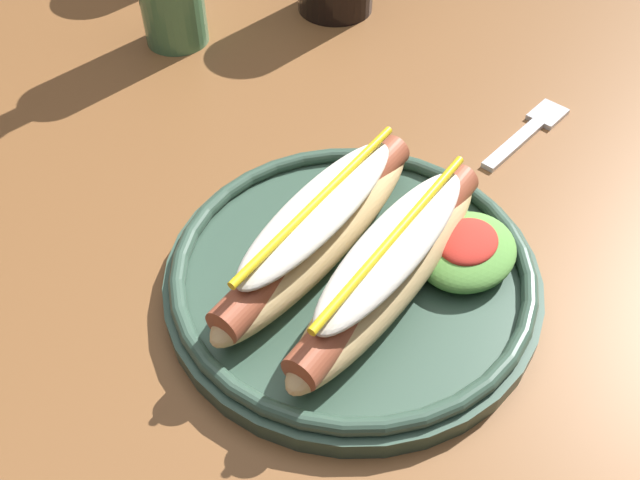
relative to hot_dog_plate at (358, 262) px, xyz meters
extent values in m
cube|color=brown|center=(0.07, 0.14, -0.04)|extent=(1.15, 1.00, 0.04)
cylinder|color=brown|center=(0.55, 0.55, -0.41)|extent=(0.06, 0.06, 0.70)
cylinder|color=#334C3D|center=(0.00, 0.00, -0.02)|extent=(0.27, 0.27, 0.02)
torus|color=#334C3D|center=(0.00, 0.00, -0.01)|extent=(0.26, 0.26, 0.01)
ellipsoid|color=tan|center=(0.00, -0.03, 0.01)|extent=(0.24, 0.06, 0.04)
cylinder|color=#9E4C33|center=(0.00, -0.03, 0.02)|extent=(0.22, 0.04, 0.03)
ellipsoid|color=silver|center=(0.00, -0.03, 0.04)|extent=(0.18, 0.05, 0.02)
cylinder|color=yellow|center=(0.00, -0.03, 0.05)|extent=(0.19, 0.02, 0.01)
ellipsoid|color=tan|center=(0.00, 0.03, 0.01)|extent=(0.24, 0.06, 0.04)
cylinder|color=#9E4C33|center=(0.00, 0.03, 0.02)|extent=(0.22, 0.04, 0.03)
ellipsoid|color=silver|center=(0.00, 0.03, 0.04)|extent=(0.18, 0.05, 0.02)
cylinder|color=yellow|center=(0.00, 0.03, 0.05)|extent=(0.19, 0.02, 0.01)
ellipsoid|color=#5B9942|center=(0.06, -0.06, 0.00)|extent=(0.08, 0.07, 0.02)
ellipsoid|color=red|center=(0.06, -0.06, 0.01)|extent=(0.05, 0.04, 0.01)
cube|color=silver|center=(0.22, -0.01, -0.02)|extent=(0.09, 0.02, 0.00)
cube|color=silver|center=(0.28, -0.02, -0.02)|extent=(0.04, 0.03, 0.00)
camera|label=1|loc=(-0.28, -0.19, 0.38)|focal=39.80mm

